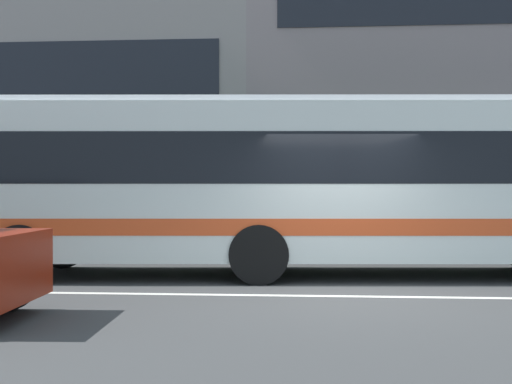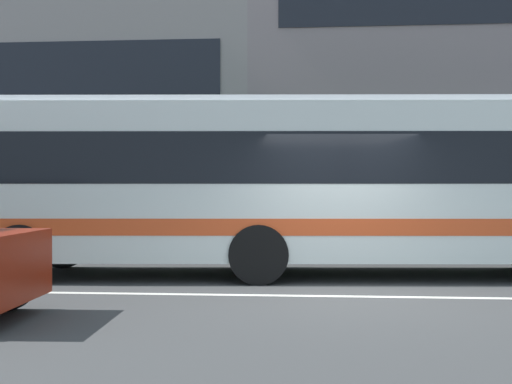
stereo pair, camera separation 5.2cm
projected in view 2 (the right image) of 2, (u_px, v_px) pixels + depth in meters
ground_plane at (347, 297)px, 9.40m from camera, size 160.00×160.00×0.00m
lane_centre_line at (347, 296)px, 9.40m from camera, size 60.00×0.16×0.01m
hedge_row_far at (310, 238)px, 15.32m from camera, size 13.66×1.10×0.83m
apartment_block_left at (8, 117)px, 25.66m from camera, size 20.40×11.61×9.03m
transit_bus at (297, 180)px, 11.74m from camera, size 11.48×3.25×3.18m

